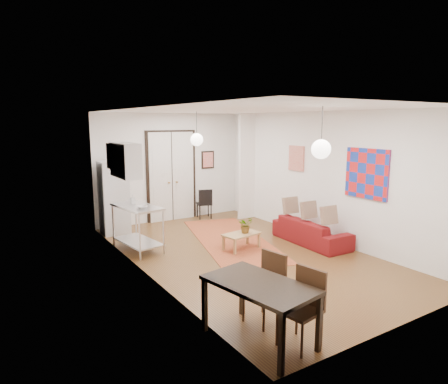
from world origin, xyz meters
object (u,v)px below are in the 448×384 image
sofa (311,231)px  dining_chair_near (259,281)px  kitchen_counter (137,221)px  dining_table (259,289)px  coffee_table (241,235)px  fridge (114,197)px  dining_chair_far (295,301)px  black_side_chair (203,201)px

sofa → dining_chair_near: (-3.08, -2.15, 0.26)m
kitchen_counter → dining_table: bearing=-98.0°
coffee_table → dining_table: dining_table is taller
coffee_table → fridge: bearing=124.4°
coffee_table → dining_chair_far: bearing=-114.7°
dining_chair_far → sofa: bearing=122.5°
black_side_chair → dining_chair_near: bearing=83.8°
black_side_chair → sofa: bearing=119.6°
kitchen_counter → fridge: bearing=82.0°
kitchen_counter → fridge: (0.00, 1.59, 0.25)m
sofa → dining_chair_far: dining_chair_far is taller
coffee_table → dining_chair_far: 3.65m
dining_chair_near → black_side_chair: size_ratio=1.12×
coffee_table → black_side_chair: 3.05m
kitchen_counter → dining_table: 4.18m
sofa → black_side_chair: (-0.84, 3.42, 0.21)m
coffee_table → black_side_chair: bearing=76.3°
coffee_table → dining_chair_near: dining_chair_near is taller
dining_table → kitchen_counter: bearing=90.0°
sofa → dining_chair_near: 3.77m
coffee_table → fridge: size_ratio=0.48×
sofa → dining_table: (-3.42, -2.59, 0.39)m
fridge → black_side_chair: (2.58, 0.24, -0.39)m
sofa → kitchen_counter: size_ratio=1.43×
fridge → dining_chair_near: size_ratio=1.88×
dining_chair_near → dining_chair_far: same height
dining_chair_near → black_side_chair: (2.24, 5.57, -0.05)m
dining_table → black_side_chair: bearing=66.8°
dining_chair_far → dining_chair_near: bearing=169.8°
dining_chair_far → fridge: bearing=173.0°
kitchen_counter → dining_table: size_ratio=0.89×
fridge → dining_chair_far: 6.05m
sofa → kitchen_counter: 3.79m
sofa → dining_table: bearing=129.7°
sofa → dining_chair_far: size_ratio=2.02×
dining_chair_far → black_side_chair: 6.66m
dining_chair_far → kitchen_counter: bearing=174.2°
sofa → fridge: 4.71m
sofa → coffee_table: (-1.56, 0.46, 0.03)m
coffee_table → dining_table: 3.60m
kitchen_counter → fridge: fridge is taller
kitchen_counter → dining_table: kitchen_counter is taller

